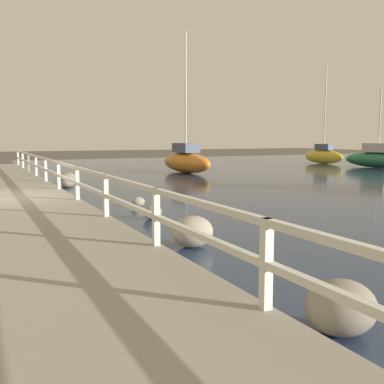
% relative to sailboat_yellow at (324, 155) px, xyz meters
% --- Properties ---
extents(ground_plane, '(120.00, 120.00, 0.00)m').
position_rel_sailboat_yellow_xyz_m(ground_plane, '(-24.27, -13.78, -0.68)').
color(ground_plane, '#4C473D').
extents(dock_walkway, '(3.52, 36.00, 0.36)m').
position_rel_sailboat_yellow_xyz_m(dock_walkway, '(-24.27, -13.78, -0.51)').
color(dock_walkway, gray).
rests_on(dock_walkway, ground).
extents(railing, '(0.10, 32.50, 0.91)m').
position_rel_sailboat_yellow_xyz_m(railing, '(-22.61, -13.78, 0.30)').
color(railing, silver).
rests_on(railing, dock_walkway).
extents(boulder_far_strip, '(0.40, 0.36, 0.30)m').
position_rel_sailboat_yellow_xyz_m(boulder_far_strip, '(-20.79, -15.03, -0.53)').
color(boulder_far_strip, gray).
rests_on(boulder_far_strip, ground).
extents(boulder_downstream, '(0.53, 0.48, 0.40)m').
position_rel_sailboat_yellow_xyz_m(boulder_downstream, '(-21.69, -8.78, -0.49)').
color(boulder_downstream, slate).
rests_on(boulder_downstream, ground).
extents(boulder_water_edge, '(0.78, 0.70, 0.58)m').
position_rel_sailboat_yellow_xyz_m(boulder_water_edge, '(-21.54, -7.94, -0.39)').
color(boulder_water_edge, slate).
rests_on(boulder_water_edge, ground).
extents(boulder_mid_strip, '(0.80, 0.72, 0.60)m').
position_rel_sailboat_yellow_xyz_m(boulder_mid_strip, '(-21.52, -20.20, -0.39)').
color(boulder_mid_strip, gray).
rests_on(boulder_mid_strip, ground).
extents(boulder_upstream, '(0.47, 0.43, 0.36)m').
position_rel_sailboat_yellow_xyz_m(boulder_upstream, '(-21.12, -17.10, -0.51)').
color(boulder_upstream, slate).
rests_on(boulder_upstream, ground).
extents(boulder_near_dock, '(0.77, 0.70, 0.58)m').
position_rel_sailboat_yellow_xyz_m(boulder_near_dock, '(-21.78, -24.26, -0.39)').
color(boulder_near_dock, slate).
rests_on(boulder_near_dock, ground).
extents(sailboat_yellow, '(1.36, 3.84, 7.85)m').
position_rel_sailboat_yellow_xyz_m(sailboat_yellow, '(0.00, 0.00, 0.00)').
color(sailboat_yellow, gold).
rests_on(sailboat_yellow, water_surface).
extents(sailboat_green, '(1.89, 5.49, 5.46)m').
position_rel_sailboat_yellow_xyz_m(sailboat_green, '(-0.17, -5.51, -0.03)').
color(sailboat_green, '#236B42').
rests_on(sailboat_green, water_surface).
extents(sailboat_orange, '(1.59, 5.32, 8.08)m').
position_rel_sailboat_yellow_xyz_m(sailboat_orange, '(-13.90, -3.73, 0.02)').
color(sailboat_orange, orange).
rests_on(sailboat_orange, water_surface).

